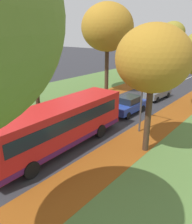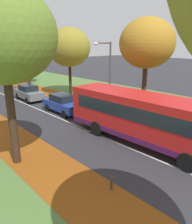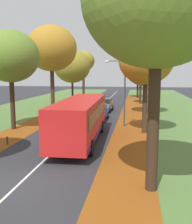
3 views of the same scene
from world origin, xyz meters
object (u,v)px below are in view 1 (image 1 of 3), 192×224
streetlamp_right (139,84)px  tree_right_near (153,59)px  bollard_third (0,132)px  car_blue_lead (129,105)px  bus (59,124)px  car_grey_following (157,92)px  tree_left_mid (107,28)px  tree_left_near (32,46)px  tree_left_far (148,42)px  tree_left_distant (173,33)px

streetlamp_right → tree_right_near: bearing=-47.9°
bollard_third → car_blue_lead: 11.37m
bus → car_grey_following: (-0.07, 14.84, -0.89)m
streetlamp_right → car_grey_following: streetlamp_right is taller
tree_left_mid → streetlamp_right: 12.78m
tree_left_near → bus: size_ratio=0.80×
streetlamp_right → car_blue_lead: 4.86m
tree_left_far → bollard_third: 26.83m
bus → streetlamp_right: bearing=65.9°
tree_left_near → tree_left_distant: 31.67m
tree_left_mid → bus: size_ratio=1.01×
tree_left_far → tree_left_distant: bearing=91.3°
tree_left_mid → bollard_third: bearing=-83.3°
streetlamp_right → bollard_third: bearing=-134.6°
tree_right_near → bus: 7.01m
tree_left_far → tree_right_near: size_ratio=1.09×
tree_left_distant → car_grey_following: 22.01m
streetlamp_right → bus: streetlamp_right is taller
tree_left_far → tree_right_near: tree_left_far is taller
tree_left_mid → bus: 16.35m
bus → car_grey_following: size_ratio=2.45×
car_blue_lead → tree_left_far: bearing=112.8°
tree_right_near → tree_left_near: bearing=-179.0°
streetlamp_right → bus: (-2.51, -5.61, -2.04)m
tree_left_far → car_grey_following: size_ratio=2.01×
bollard_third → car_blue_lead: size_ratio=0.14×
tree_left_far → bus: (6.64, -24.44, -4.17)m
tree_left_mid → tree_left_near: bearing=-90.7°
tree_right_near → tree_left_far: bearing=118.0°
tree_left_far → bollard_third: tree_left_far is taller
tree_left_far → tree_right_near: bearing=-62.0°
car_blue_lead → car_grey_following: 6.25m
tree_left_distant → streetlamp_right: (9.38, -29.18, -3.38)m
tree_left_far → car_grey_following: bearing=-55.6°
tree_left_mid → tree_right_near: tree_left_mid is taller
tree_left_distant → tree_left_far: bearing=-88.7°
tree_left_mid → tree_left_far: tree_left_mid is taller
tree_left_near → tree_right_near: 11.23m
bollard_third → car_blue_lead: bearing=65.3°
tree_right_near → tree_left_mid: bearing=137.0°
tree_left_near → tree_right_near: (11.22, 0.20, -0.35)m
tree_left_near → bollard_third: size_ratio=14.50×
tree_left_near → tree_left_mid: bearing=89.3°
car_grey_following → bus: bearing=-89.7°
tree_right_near → streetlamp_right: size_ratio=1.31×
tree_left_distant → bollard_third: 37.22m
tree_left_mid → bollard_third: tree_left_mid is taller
tree_left_distant → bus: (6.88, -34.80, -5.41)m
tree_left_far → tree_left_distant: (-0.24, 10.36, 1.24)m
tree_left_mid → tree_left_distant: tree_left_mid is taller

